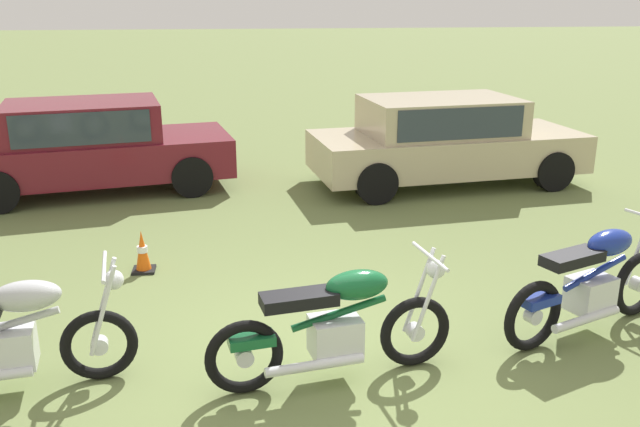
% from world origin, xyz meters
% --- Properties ---
extents(ground_plane, '(120.00, 120.00, 0.00)m').
position_xyz_m(ground_plane, '(0.00, 0.00, 0.00)').
color(ground_plane, olive).
extents(motorcycle_silver, '(1.98, 0.72, 1.02)m').
position_xyz_m(motorcycle_silver, '(-2.47, -0.19, 0.47)').
color(motorcycle_silver, black).
rests_on(motorcycle_silver, ground).
extents(motorcycle_green, '(2.06, 0.75, 1.02)m').
position_xyz_m(motorcycle_green, '(0.09, -0.33, 0.48)').
color(motorcycle_green, black).
rests_on(motorcycle_green, ground).
extents(motorcycle_blue, '(1.94, 1.03, 1.02)m').
position_xyz_m(motorcycle_blue, '(2.55, 0.18, 0.49)').
color(motorcycle_blue, black).
rests_on(motorcycle_blue, ground).
extents(car_burgundy, '(4.42, 2.47, 1.43)m').
position_xyz_m(car_burgundy, '(-2.91, 5.72, 0.80)').
color(car_burgundy, maroon).
rests_on(car_burgundy, ground).
extents(car_beige, '(4.56, 2.26, 1.43)m').
position_xyz_m(car_beige, '(2.75, 5.41, 0.80)').
color(car_beige, '#BCAD8C').
rests_on(car_beige, ground).
extents(traffic_cone, '(0.25, 0.25, 0.49)m').
position_xyz_m(traffic_cone, '(-1.74, 2.19, 0.22)').
color(traffic_cone, '#EA590F').
rests_on(traffic_cone, ground).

